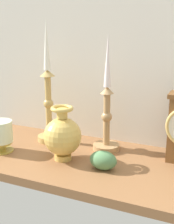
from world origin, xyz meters
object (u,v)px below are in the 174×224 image
(candlestick_tall_left, at_px, (107,115))
(brass_vase_bulbous, at_px, (63,136))
(candlestick_tall_center, at_px, (48,99))
(pillar_candle_front, at_px, (0,135))

(candlestick_tall_left, distance_m, brass_vase_bulbous, 0.15)
(candlestick_tall_center, relative_size, pillar_candle_front, 3.65)
(candlestick_tall_left, distance_m, candlestick_tall_center, 0.20)
(candlestick_tall_left, bearing_deg, brass_vase_bulbous, -126.28)
(brass_vase_bulbous, bearing_deg, pillar_candle_front, -173.41)
(brass_vase_bulbous, bearing_deg, candlestick_tall_center, 134.54)
(candlestick_tall_center, height_order, brass_vase_bulbous, candlestick_tall_center)
(candlestick_tall_center, xyz_separation_m, brass_vase_bulbous, (0.11, -0.12, -0.07))
(candlestick_tall_left, height_order, brass_vase_bulbous, candlestick_tall_left)
(candlestick_tall_left, relative_size, candlestick_tall_center, 0.89)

